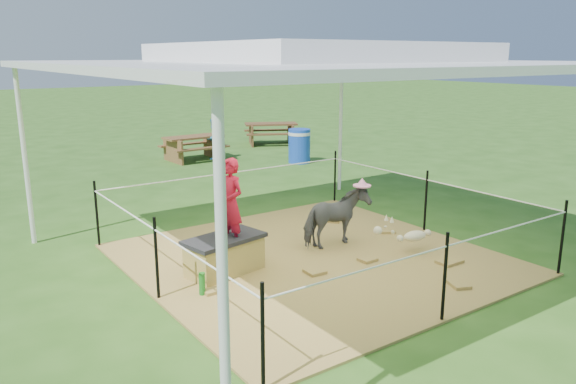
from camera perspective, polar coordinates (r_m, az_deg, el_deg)
ground at (r=7.82m, az=2.54°, el=-6.92°), size 90.00×90.00×0.00m
hay_patch at (r=7.81m, az=2.54°, el=-6.82°), size 4.60×4.60×0.03m
canopy_tent at (r=7.31m, az=2.77°, el=13.21°), size 6.30×6.30×2.90m
rope_fence at (r=7.62m, az=2.59°, el=-2.39°), size 4.54×4.54×1.00m
straw_bale at (r=7.28m, az=-6.44°, el=-6.55°), size 1.04×0.65×0.43m
dark_cloth at (r=7.20m, az=-6.50°, el=-4.75°), size 1.11×0.71×0.05m
woman at (r=7.09m, az=-5.91°, el=-0.38°), size 0.35×0.47×1.16m
green_bottle at (r=6.71m, az=-8.72°, el=-9.19°), size 0.09×0.09×0.27m
pony at (r=8.18m, az=4.92°, el=-2.63°), size 1.03×0.49×0.86m
pink_hat at (r=8.05m, az=4.99°, el=0.72°), size 0.27×0.27×0.12m
foal at (r=8.16m, az=12.77°, el=-4.18°), size 1.01×0.64×0.53m
trash_barrel at (r=14.68m, az=1.16°, el=4.70°), size 0.71×0.71×0.88m
picnic_table_near at (r=15.28m, az=-9.54°, el=4.43°), size 1.59×1.18×0.65m
picnic_table_far at (r=17.77m, az=-1.74°, el=5.94°), size 1.96×1.77×0.67m
distant_person at (r=15.30m, az=-7.55°, el=5.38°), size 0.63×0.54×1.11m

